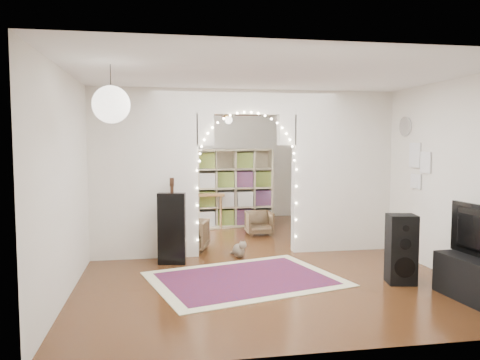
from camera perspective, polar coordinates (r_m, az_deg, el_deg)
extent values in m
plane|color=black|center=(7.90, 0.75, -8.90)|extent=(7.50, 7.50, 0.00)
cube|color=white|center=(7.73, 0.78, 10.96)|extent=(5.00, 7.50, 0.02)
cube|color=silver|center=(11.40, -2.66, 2.14)|extent=(5.00, 0.02, 2.70)
cube|color=silver|center=(4.08, 10.38, -2.52)|extent=(5.00, 0.02, 2.70)
cube|color=silver|center=(7.65, -17.98, 0.66)|extent=(0.02, 7.50, 2.70)
cube|color=silver|center=(8.51, 17.55, 1.06)|extent=(0.02, 7.50, 2.70)
cube|color=silver|center=(7.57, -11.61, 0.76)|extent=(1.70, 0.20, 2.70)
cube|color=silver|center=(8.16, 12.24, 1.02)|extent=(1.70, 0.20, 2.70)
cube|color=silver|center=(7.71, 0.77, 9.48)|extent=(1.60, 0.20, 0.40)
cube|color=white|center=(9.42, -16.26, 2.33)|extent=(0.04, 1.20, 1.40)
cylinder|color=white|center=(7.96, 19.54, 6.17)|extent=(0.03, 0.31, 0.31)
sphere|color=white|center=(5.19, -15.44, 8.86)|extent=(0.40, 0.40, 0.40)
cube|color=maroon|center=(6.46, 0.59, -11.95)|extent=(2.82, 2.40, 0.02)
cube|color=black|center=(7.17, -8.32, -5.90)|extent=(0.43, 0.21, 1.09)
ellipsoid|color=#BC7C4B|center=(7.44, -8.24, -6.17)|extent=(0.45, 0.19, 0.53)
cube|color=black|center=(7.37, -8.28, -2.81)|extent=(0.05, 0.04, 0.60)
cube|color=black|center=(7.33, -8.31, -0.25)|extent=(0.07, 0.04, 0.13)
ellipsoid|color=brown|center=(7.61, -0.15, -8.59)|extent=(0.29, 0.35, 0.22)
sphere|color=brown|center=(7.48, 0.34, -7.97)|extent=(0.16, 0.16, 0.13)
cone|color=brown|center=(7.46, 0.10, -7.50)|extent=(0.04, 0.04, 0.05)
cone|color=brown|center=(7.47, 0.59, -7.49)|extent=(0.04, 0.04, 0.05)
cylinder|color=brown|center=(7.76, -0.78, -8.87)|extent=(0.10, 0.20, 0.07)
cube|color=black|center=(6.53, 19.06, -7.96)|extent=(0.40, 0.36, 0.91)
cylinder|color=black|center=(6.43, 19.45, -10.02)|extent=(0.26, 0.07, 0.26)
cylinder|color=black|center=(6.37, 19.53, -7.37)|extent=(0.14, 0.05, 0.14)
cylinder|color=black|center=(6.33, 19.58, -5.58)|extent=(0.08, 0.03, 0.08)
cube|color=black|center=(6.19, 26.75, -10.86)|extent=(0.49, 1.03, 0.50)
imported|color=black|center=(6.07, 26.95, -5.76)|extent=(0.23, 1.08, 0.62)
cube|color=#BDAE89|center=(10.25, -0.67, -0.94)|extent=(1.71, 0.86, 1.70)
cube|color=brown|center=(10.25, -5.31, -1.64)|extent=(1.28, 0.92, 0.05)
cylinder|color=brown|center=(10.01, -8.33, -4.00)|extent=(0.05, 0.05, 0.70)
cylinder|color=brown|center=(9.98, -2.35, -3.98)|extent=(0.05, 0.05, 0.70)
cylinder|color=brown|center=(10.64, -8.04, -3.48)|extent=(0.05, 0.05, 0.70)
cylinder|color=brown|center=(10.61, -2.43, -3.46)|extent=(0.05, 0.05, 0.70)
imported|color=white|center=(10.24, -5.31, -0.97)|extent=(0.20, 0.20, 0.19)
imported|color=brown|center=(8.08, -6.08, -6.70)|extent=(0.72, 0.73, 0.53)
imported|color=brown|center=(9.37, 2.36, -5.26)|extent=(0.51, 0.53, 0.48)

